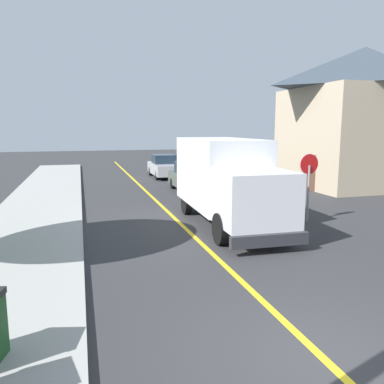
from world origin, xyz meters
TOP-DOWN VIEW (x-y plane):
  - ground_plane at (0.00, 0.00)m, footprint 120.00×120.00m
  - centre_line_yellow at (0.00, 10.00)m, footprint 0.16×56.00m
  - box_truck at (1.68, 8.80)m, footprint 2.61×7.25m
  - parked_car_near at (2.51, 16.47)m, footprint 1.82×4.41m
  - parked_car_mid at (2.36, 23.35)m, footprint 1.84×4.42m
  - parked_van_across at (5.20, 15.69)m, footprint 1.80×4.40m
  - stop_sign at (4.84, 8.21)m, footprint 0.80×0.10m
  - house_across_street at (13.31, 15.96)m, footprint 8.89×7.81m

SIDE VIEW (x-z plane):
  - ground_plane at x=0.00m, z-range 0.00..0.00m
  - centre_line_yellow at x=0.00m, z-range 0.00..0.01m
  - parked_car_near at x=2.51m, z-range -0.04..1.63m
  - parked_car_mid at x=2.36m, z-range -0.04..1.63m
  - parked_van_across at x=5.20m, z-range -0.04..1.63m
  - box_truck at x=1.68m, z-range 0.17..3.37m
  - stop_sign at x=4.84m, z-range 0.53..3.18m
  - house_across_street at x=13.31m, z-range 0.17..8.62m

